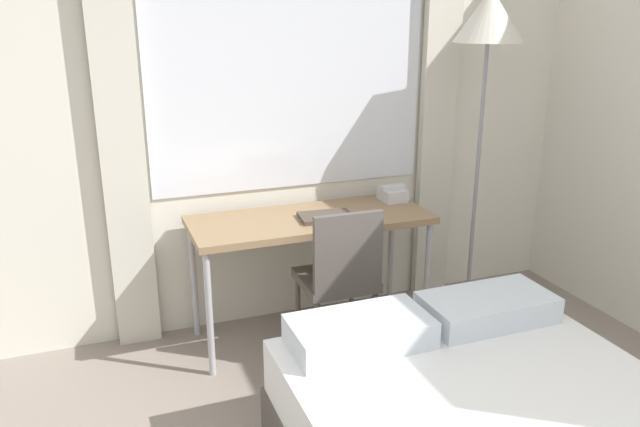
% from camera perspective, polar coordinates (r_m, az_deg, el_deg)
% --- Properties ---
extents(wall_back_with_window, '(5.31, 0.13, 2.70)m').
position_cam_1_polar(wall_back_with_window, '(3.70, -6.31, 9.84)').
color(wall_back_with_window, silver).
rests_on(wall_back_with_window, ground_plane).
extents(desk, '(1.38, 0.55, 0.75)m').
position_cam_1_polar(desk, '(3.60, -0.89, -1.19)').
color(desk, '#937551').
rests_on(desk, ground_plane).
extents(desk_chair, '(0.41, 0.41, 0.89)m').
position_cam_1_polar(desk_chair, '(3.43, 1.85, -5.51)').
color(desk_chair, '#59514C').
rests_on(desk_chair, ground_plane).
extents(standing_lamp, '(0.40, 0.40, 2.00)m').
position_cam_1_polar(standing_lamp, '(3.85, 15.12, 15.37)').
color(standing_lamp, '#4C4C51').
rests_on(standing_lamp, ground_plane).
extents(telephone, '(0.16, 0.17, 0.10)m').
position_cam_1_polar(telephone, '(3.90, 6.65, 1.80)').
color(telephone, silver).
rests_on(telephone, desk).
extents(book, '(0.31, 0.22, 0.02)m').
position_cam_1_polar(book, '(3.54, 0.54, -0.27)').
color(book, '#4C4238').
rests_on(book, desk).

